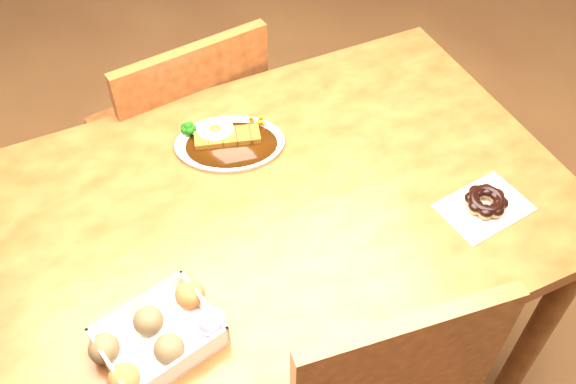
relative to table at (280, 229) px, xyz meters
name	(u,v)px	position (x,y,z in m)	size (l,w,h in m)	color
ground	(282,365)	(0.00, 0.00, -0.65)	(6.00, 6.00, 0.00)	brown
table	(280,229)	(0.00, 0.00, 0.00)	(1.20, 0.80, 0.75)	#4F2A0F
chair_far	(185,139)	(-0.06, 0.54, -0.17)	(0.47, 0.47, 0.87)	#4F2A0F
katsu_curry_plate	(228,141)	(-0.04, 0.20, 0.11)	(0.28, 0.24, 0.05)	white
donut_box	(159,335)	(-0.32, -0.21, 0.13)	(0.23, 0.19, 0.05)	white
pon_de_ring	(486,202)	(0.37, -0.20, 0.12)	(0.19, 0.15, 0.03)	silver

